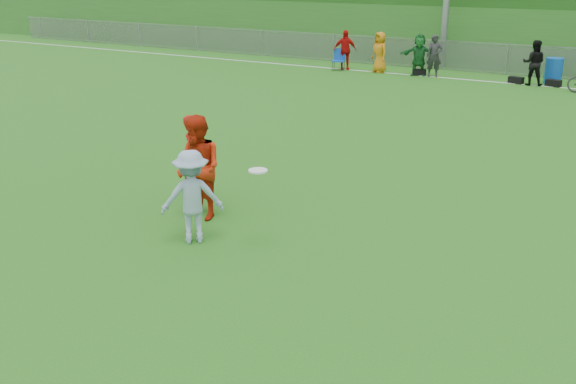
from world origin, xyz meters
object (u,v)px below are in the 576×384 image
Objects in this scene: player_red_left at (196,158)px; player_red_center at (199,168)px; frisbee at (258,171)px; recycling_bin at (554,71)px; player_blue at (192,197)px.

player_red_center reaches higher than player_red_left.
player_red_left is 5.59× the size of frisbee.
player_red_center is 1.92× the size of recycling_bin.
player_red_left is 2.01m from player_blue.
frisbee is (2.28, -1.36, 0.49)m from player_red_left.
player_blue is 5.20× the size of frisbee.
player_blue is (0.55, -0.93, -0.16)m from player_red_center.
player_blue reaches higher than recycling_bin.
frisbee is 18.67m from recycling_bin.
player_red_left is 0.94m from player_red_center.
player_red_center is at bearing -99.98° from player_blue.
frisbee is 0.31× the size of recycling_bin.
player_red_left is 17.69m from recycling_bin.
player_blue is at bearing -99.00° from recycling_bin.
player_red_center is at bearing -152.60° from player_red_left.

